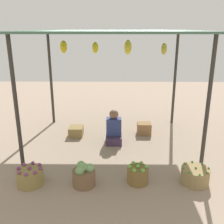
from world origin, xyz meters
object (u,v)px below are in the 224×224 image
Objects in this scene: wooden_crate_stacked_rear at (76,131)px; basket_green_chilies at (195,176)px; basket_green_apples at (138,175)px; wooden_crate_near_vendor at (144,128)px; basket_cabbages at (84,175)px; basket_purple_onions at (30,176)px; vendor_person at (114,130)px.

basket_green_chilies is at bearing -41.42° from wooden_crate_stacked_rear.
wooden_crate_near_vendor is at bearing 81.03° from basket_green_apples.
basket_cabbages reaches higher than basket_green_apples.
wooden_crate_stacked_rear is at bearing 101.48° from basket_cabbages.
wooden_crate_stacked_rear is (-1.34, 2.04, -0.04)m from basket_green_apples.
basket_purple_onions is 3.11m from wooden_crate_near_vendor.
wooden_crate_near_vendor is (2.16, 2.23, -0.00)m from basket_purple_onions.
basket_green_chilies is 1.42× the size of wooden_crate_near_vendor.
basket_cabbages reaches higher than basket_purple_onions.
basket_purple_onions reaches higher than wooden_crate_stacked_rear.
vendor_person is at bearing -22.71° from wooden_crate_stacked_rear.
basket_green_chilies reaches higher than wooden_crate_near_vendor.
wooden_crate_near_vendor is at bearing 106.35° from basket_green_chilies.
basket_cabbages is 2.18m from wooden_crate_stacked_rear.
wooden_crate_near_vendor is (0.34, 2.16, -0.01)m from basket_green_apples.
vendor_person reaches higher than basket_cabbages.
vendor_person is 1.71m from basket_green_apples.
basket_cabbages is at bearing -1.26° from basket_purple_onions.
basket_purple_onions is at bearing -177.76° from basket_green_apples.
basket_cabbages reaches higher than wooden_crate_stacked_rear.
wooden_crate_stacked_rear is (-0.43, 2.13, -0.08)m from basket_cabbages.
basket_purple_onions is at bearing -129.22° from vendor_person.
wooden_crate_near_vendor is 1.69m from wooden_crate_stacked_rear.
basket_green_chilies reaches higher than wooden_crate_stacked_rear.
wooden_crate_near_vendor is at bearing 33.97° from vendor_person.
vendor_person reaches higher than wooden_crate_stacked_rear.
basket_green_chilies is at bearing -50.03° from vendor_person.
basket_cabbages is at bearing -78.52° from wooden_crate_stacked_rear.
basket_cabbages reaches higher than basket_green_chilies.
basket_green_chilies is at bearing 1.37° from basket_purple_onions.
basket_purple_onions reaches higher than basket_green_chilies.
vendor_person is 2.16× the size of basket_green_apples.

